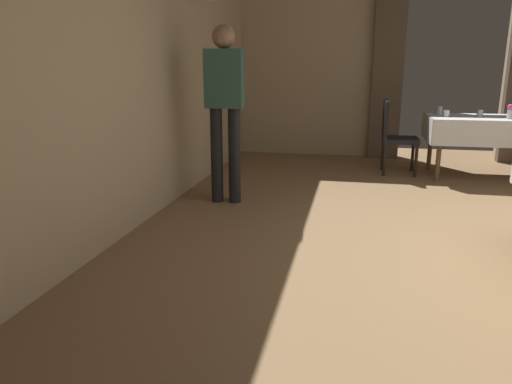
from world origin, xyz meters
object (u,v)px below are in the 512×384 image
object	(u,v)px
flower_vase_far	(510,111)
glass_far_b	(480,113)
person_waiter_by_doorway	(225,100)
dining_table_far	(483,125)
glass_far_d	(440,110)
glass_far_c	(446,113)
chair_far_left	(394,134)

from	to	relation	value
flower_vase_far	glass_far_b	size ratio (longest dim) A/B	2.11
glass_far_b	person_waiter_by_doorway	world-z (taller)	person_waiter_by_doorway
dining_table_far	person_waiter_by_doorway	distance (m)	3.31
dining_table_far	glass_far_d	world-z (taller)	glass_far_d
flower_vase_far	glass_far_c	distance (m)	0.69
glass_far_b	flower_vase_far	bearing A→B (deg)	-43.25
dining_table_far	glass_far_c	world-z (taller)	glass_far_c
person_waiter_by_doorway	glass_far_b	bearing A→B (deg)	32.92
person_waiter_by_doorway	glass_far_d	bearing A→B (deg)	40.44
dining_table_far	chair_far_left	distance (m)	1.05
flower_vase_far	glass_far_d	world-z (taller)	flower_vase_far
dining_table_far	glass_far_b	size ratio (longest dim) A/B	16.17
flower_vase_far	glass_far_b	bearing A→B (deg)	136.75
chair_far_left	person_waiter_by_doorway	bearing A→B (deg)	-134.76
chair_far_left	glass_far_b	bearing A→B (deg)	0.94
dining_table_far	glass_far_c	bearing A→B (deg)	-169.64
dining_table_far	flower_vase_far	distance (m)	0.36
flower_vase_far	glass_far_c	xyz separation A→B (m)	(-0.68, 0.13, -0.05)
dining_table_far	glass_far_d	bearing A→B (deg)	155.40
glass_far_c	glass_far_d	distance (m)	0.31
flower_vase_far	person_waiter_by_doorway	world-z (taller)	person_waiter_by_doorway
glass_far_d	flower_vase_far	bearing A→B (deg)	-31.54
glass_far_b	glass_far_d	xyz separation A→B (m)	(-0.44, 0.19, 0.01)
glass_far_c	person_waiter_by_doorway	distance (m)	2.87
dining_table_far	flower_vase_far	world-z (taller)	flower_vase_far
chair_far_left	person_waiter_by_doorway	size ratio (longest dim) A/B	0.54
chair_far_left	glass_far_d	size ratio (longest dim) A/B	8.89
glass_far_c	chair_far_left	bearing A→B (deg)	169.96
flower_vase_far	chair_far_left	bearing A→B (deg)	169.57
glass_far_b	person_waiter_by_doorway	size ratio (longest dim) A/B	0.05
glass_far_c	dining_table_far	bearing A→B (deg)	10.36
chair_far_left	glass_far_b	size ratio (longest dim) A/B	11.44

